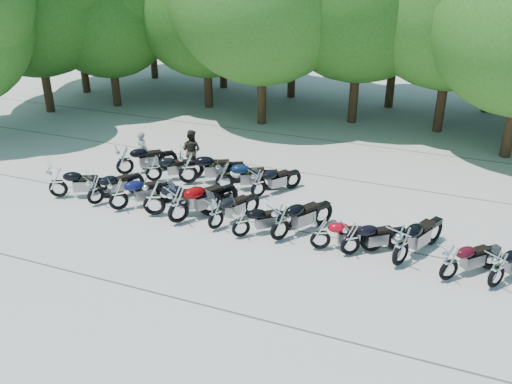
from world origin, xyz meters
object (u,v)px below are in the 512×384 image
at_px(motorcycle_6, 241,222).
at_px(motorcycle_12, 498,269).
at_px(motorcycle_2, 118,194).
at_px(motorcycle_10, 401,245).
at_px(motorcycle_1, 95,189).
at_px(motorcycle_8, 321,233).
at_px(motorcycle_5, 216,213).
at_px(rider_1, 191,150).
at_px(motorcycle_16, 225,175).
at_px(motorcycle_7, 280,222).
at_px(motorcycle_11, 450,262).
at_px(rider_0, 143,151).
at_px(motorcycle_14, 153,168).
at_px(motorcycle_3, 154,197).
at_px(motorcycle_17, 258,183).
at_px(motorcycle_4, 178,204).
at_px(motorcycle_0, 57,182).
at_px(motorcycle_15, 188,167).
at_px(motorcycle_9, 351,238).
at_px(motorcycle_13, 124,160).

relative_size(motorcycle_6, motorcycle_12, 0.93).
distance_m(motorcycle_2, motorcycle_10, 9.21).
relative_size(motorcycle_1, motorcycle_10, 0.85).
xyz_separation_m(motorcycle_6, motorcycle_8, (2.43, 0.19, 0.02)).
bearing_deg(motorcycle_5, rider_1, -29.90).
relative_size(motorcycle_5, rider_1, 1.27).
height_order(motorcycle_1, motorcycle_16, motorcycle_16).
relative_size(motorcycle_7, motorcycle_10, 0.96).
xyz_separation_m(motorcycle_10, motorcycle_11, (1.30, -0.26, -0.11)).
height_order(motorcycle_2, rider_0, rider_0).
distance_m(motorcycle_1, motorcycle_14, 2.55).
bearing_deg(motorcycle_5, motorcycle_6, -166.77).
bearing_deg(motorcycle_6, motorcycle_5, 37.79).
distance_m(motorcycle_6, rider_0, 6.63).
relative_size(motorcycle_3, motorcycle_17, 1.20).
bearing_deg(motorcycle_4, motorcycle_7, -145.31).
height_order(motorcycle_0, motorcycle_15, motorcycle_15).
bearing_deg(motorcycle_15, motorcycle_14, 73.55).
xyz_separation_m(motorcycle_0, motorcycle_8, (9.46, 0.00, -0.05)).
bearing_deg(motorcycle_9, motorcycle_13, 37.02).
xyz_separation_m(motorcycle_6, rider_0, (-5.63, 3.50, 0.23)).
bearing_deg(motorcycle_5, motorcycle_1, 23.04).
height_order(motorcycle_7, motorcycle_16, motorcycle_7).
height_order(motorcycle_0, motorcycle_12, motorcycle_0).
relative_size(motorcycle_8, motorcycle_17, 0.99).
xyz_separation_m(motorcycle_0, motorcycle_13, (1.01, 2.57, 0.02)).
xyz_separation_m(motorcycle_0, motorcycle_17, (6.49, 2.61, -0.04)).
distance_m(motorcycle_1, motorcycle_9, 8.80).
xyz_separation_m(motorcycle_5, motorcycle_12, (8.11, -0.14, 0.02)).
bearing_deg(motorcycle_11, motorcycle_12, -130.66).
bearing_deg(motorcycle_10, motorcycle_0, 24.09).
distance_m(motorcycle_17, rider_0, 5.14).
distance_m(motorcycle_12, rider_1, 11.82).
relative_size(motorcycle_2, motorcycle_10, 0.91).
height_order(motorcycle_4, motorcycle_17, motorcycle_4).
bearing_deg(motorcycle_12, motorcycle_8, 32.69).
height_order(motorcycle_2, motorcycle_4, motorcycle_4).
distance_m(motorcycle_1, motorcycle_12, 12.67).
relative_size(motorcycle_8, motorcycle_10, 0.84).
bearing_deg(motorcycle_13, motorcycle_2, 166.60).
bearing_deg(motorcycle_7, rider_1, -6.35).
distance_m(motorcycle_4, motorcycle_8, 4.63).
xyz_separation_m(motorcycle_4, motorcycle_9, (5.51, 0.13, -0.14)).
distance_m(motorcycle_13, rider_0, 0.84).
distance_m(motorcycle_12, motorcycle_17, 8.20).
xyz_separation_m(motorcycle_5, rider_1, (-2.95, 4.02, 0.24)).
xyz_separation_m(motorcycle_5, motorcycle_11, (6.94, -0.25, -0.00)).
bearing_deg(motorcycle_12, motorcycle_11, 40.25).
relative_size(motorcycle_15, rider_0, 1.56).
bearing_deg(motorcycle_0, motorcycle_15, -77.83).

